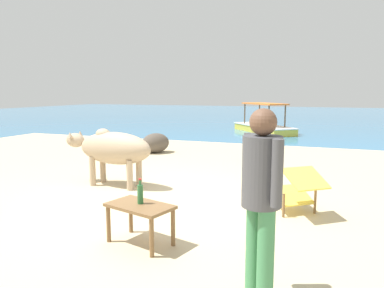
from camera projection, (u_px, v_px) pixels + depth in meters
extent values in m
cube|color=#CCB78E|center=(144.00, 202.00, 5.82)|extent=(18.00, 14.00, 0.04)
cube|color=teal|center=(286.00, 117.00, 26.23)|extent=(60.00, 36.00, 0.03)
cylinder|color=tan|center=(93.00, 171.00, 6.75)|extent=(0.11, 0.11, 0.55)
cylinder|color=tan|center=(103.00, 168.00, 7.03)|extent=(0.11, 0.11, 0.55)
cylinder|color=tan|center=(130.00, 175.00, 6.42)|extent=(0.11, 0.11, 0.55)
cylinder|color=tan|center=(139.00, 172.00, 6.70)|extent=(0.11, 0.11, 0.55)
ellipsoid|color=tan|center=(115.00, 148.00, 6.66)|extent=(1.53, 0.65, 0.60)
ellipsoid|color=tan|center=(75.00, 140.00, 7.02)|extent=(0.41, 0.26, 0.28)
cone|color=tan|center=(70.00, 135.00, 6.87)|extent=(0.11, 0.11, 0.10)
cone|color=tan|center=(80.00, 133.00, 7.13)|extent=(0.11, 0.11, 0.10)
ellipsoid|color=tan|center=(103.00, 134.00, 6.73)|extent=(0.29, 0.26, 0.20)
cube|color=brown|center=(140.00, 206.00, 4.12)|extent=(0.85, 0.63, 0.04)
cylinder|color=brown|center=(173.00, 227.00, 4.10)|extent=(0.05, 0.05, 0.43)
cylinder|color=brown|center=(152.00, 238.00, 3.81)|extent=(0.05, 0.05, 0.43)
cylinder|color=brown|center=(131.00, 215.00, 4.50)|extent=(0.05, 0.05, 0.43)
cylinder|color=brown|center=(108.00, 224.00, 4.21)|extent=(0.05, 0.05, 0.43)
cylinder|color=#2D6B38|center=(140.00, 194.00, 4.14)|extent=(0.07, 0.07, 0.22)
cylinder|color=#2D6B38|center=(140.00, 182.00, 4.12)|extent=(0.03, 0.03, 0.06)
cylinder|color=red|center=(140.00, 179.00, 4.11)|extent=(0.03, 0.03, 0.02)
cylinder|color=brown|center=(269.00, 204.00, 5.44)|extent=(0.04, 0.04, 0.14)
cylinder|color=brown|center=(298.00, 201.00, 5.60)|extent=(0.04, 0.04, 0.14)
cylinder|color=brown|center=(284.00, 205.00, 5.04)|extent=(0.04, 0.04, 0.34)
cylinder|color=brown|center=(315.00, 202.00, 5.20)|extent=(0.04, 0.04, 0.34)
cube|color=#EFD14C|center=(292.00, 195.00, 5.30)|extent=(0.68, 0.66, 0.21)
cube|color=#EFD14C|center=(305.00, 178.00, 4.96)|extent=(0.70, 0.69, 0.23)
cylinder|color=#428956|center=(254.00, 249.00, 3.08)|extent=(0.14, 0.14, 0.82)
cylinder|color=#428956|center=(265.00, 258.00, 2.92)|extent=(0.14, 0.14, 0.82)
cylinder|color=#4C4C51|center=(262.00, 172.00, 2.90)|extent=(0.32, 0.32, 0.58)
cylinder|color=#4C4C51|center=(249.00, 163.00, 3.09)|extent=(0.09, 0.09, 0.52)
cylinder|color=#4C4C51|center=(277.00, 173.00, 2.70)|extent=(0.09, 0.09, 0.52)
sphere|color=brown|center=(263.00, 122.00, 2.84)|extent=(0.22, 0.22, 0.22)
ellipsoid|color=brown|center=(156.00, 143.00, 10.42)|extent=(0.96, 1.04, 0.57)
ellipsoid|color=gray|center=(257.00, 153.00, 9.14)|extent=(0.67, 0.75, 0.40)
cube|color=gold|center=(263.00, 129.00, 15.93)|extent=(3.12, 3.49, 0.28)
cube|color=white|center=(263.00, 126.00, 15.91)|extent=(3.21, 3.58, 0.04)
cylinder|color=brown|center=(245.00, 114.00, 16.73)|extent=(0.06, 0.06, 0.95)
cylinder|color=brown|center=(259.00, 114.00, 16.98)|extent=(0.06, 0.06, 0.95)
cylinder|color=brown|center=(269.00, 117.00, 14.71)|extent=(0.06, 0.06, 0.95)
cylinder|color=brown|center=(285.00, 117.00, 14.95)|extent=(0.06, 0.06, 0.95)
cube|color=orange|center=(264.00, 104.00, 15.77)|extent=(2.31, 2.55, 0.06)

